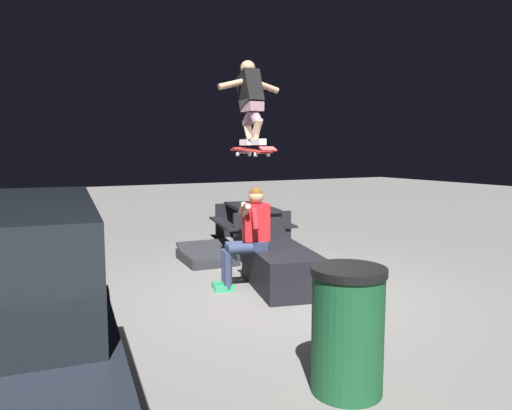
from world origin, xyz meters
name	(u,v)px	position (x,y,z in m)	size (l,w,h in m)	color
ground_plane	(284,291)	(0.00, 0.00, 0.00)	(40.00, 40.00, 0.00)	slate
ledge_box_main	(282,269)	(0.17, -0.07, 0.26)	(1.52, 0.76, 0.52)	black
person_sitting_on_ledge	(248,232)	(0.37, 0.33, 0.76)	(0.59, 0.79, 1.35)	#2D3856
skateboard	(252,151)	(0.46, 0.22, 1.83)	(1.03, 0.23, 0.13)	#B72D2D
skater_airborne	(250,99)	(0.52, 0.22, 2.52)	(0.62, 0.89, 1.12)	white
kicker_ramp	(207,258)	(2.07, 0.24, 0.06)	(1.16, 0.87, 0.34)	#28282D
picnic_table_back	(251,218)	(3.14, -1.14, 0.50)	(1.93, 1.64, 0.75)	black
trash_bin	(348,330)	(-2.45, 0.93, 0.49)	(0.57, 0.57, 0.97)	#19512D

